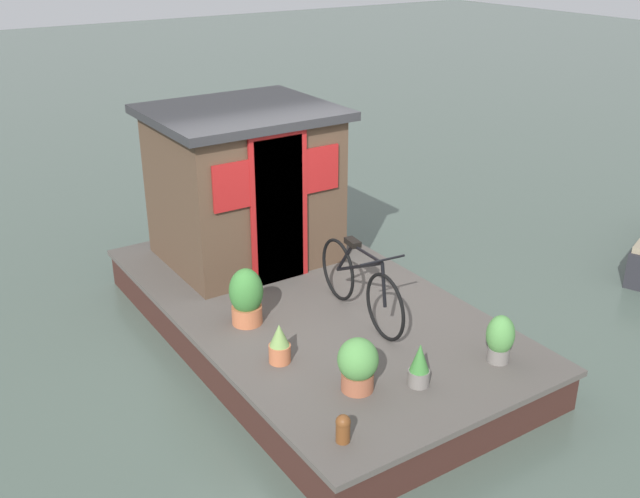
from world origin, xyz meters
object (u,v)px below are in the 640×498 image
(potted_plant_rosemary, at_px, (500,338))
(potted_plant_geranium, at_px, (246,297))
(bicycle, at_px, (360,284))
(houseboat_cabin, at_px, (244,184))
(potted_plant_mint, at_px, (280,344))
(mooring_bollard, at_px, (343,428))
(potted_plant_ivy, at_px, (358,364))
(potted_plant_fern, at_px, (419,366))

(potted_plant_rosemary, bearing_deg, potted_plant_geranium, 40.17)
(bicycle, bearing_deg, houseboat_cabin, 7.03)
(potted_plant_mint, xyz_separation_m, mooring_bollard, (-1.29, 0.17, -0.06))
(houseboat_cabin, xyz_separation_m, bicycle, (-2.04, -0.25, -0.56))
(potted_plant_rosemary, bearing_deg, mooring_bollard, 95.19)
(bicycle, bearing_deg, mooring_bollard, 140.29)
(bicycle, xyz_separation_m, potted_plant_rosemary, (-1.41, -0.59, -0.14))
(potted_plant_ivy, bearing_deg, potted_plant_rosemary, -104.11)
(mooring_bollard, bearing_deg, potted_plant_mint, -7.64)
(potted_plant_mint, bearing_deg, potted_plant_geranium, -6.43)
(potted_plant_fern, bearing_deg, potted_plant_rosemary, -96.92)
(potted_plant_rosemary, bearing_deg, bicycle, 22.68)
(potted_plant_mint, height_order, potted_plant_rosemary, potted_plant_rosemary)
(potted_plant_ivy, xyz_separation_m, mooring_bollard, (-0.52, 0.52, -0.13))
(potted_plant_mint, relative_size, mooring_bollard, 1.61)
(potted_plant_rosemary, relative_size, potted_plant_geranium, 0.78)
(potted_plant_geranium, height_order, mooring_bollard, potted_plant_geranium)
(potted_plant_geranium, distance_m, mooring_bollard, 2.14)
(potted_plant_rosemary, xyz_separation_m, potted_plant_fern, (0.11, 0.89, -0.05))
(potted_plant_rosemary, relative_size, potted_plant_ivy, 0.95)
(potted_plant_mint, height_order, potted_plant_ivy, potted_plant_ivy)
(potted_plant_ivy, relative_size, mooring_bollard, 2.04)
(bicycle, distance_m, potted_plant_mint, 1.20)
(potted_plant_rosemary, xyz_separation_m, mooring_bollard, (-0.17, 1.91, -0.11))
(potted_plant_ivy, bearing_deg, potted_plant_geranium, 9.02)
(potted_plant_mint, bearing_deg, potted_plant_fern, -140.00)
(potted_plant_rosemary, height_order, potted_plant_geranium, potted_plant_geranium)
(bicycle, relative_size, potted_plant_mint, 4.16)
(mooring_bollard, bearing_deg, houseboat_cabin, -16.40)
(potted_plant_rosemary, xyz_separation_m, potted_plant_ivy, (0.35, 1.39, 0.02))
(potted_plant_mint, bearing_deg, potted_plant_ivy, -155.74)
(potted_plant_rosemary, xyz_separation_m, potted_plant_geranium, (1.94, 1.64, 0.06))
(bicycle, relative_size, potted_plant_rosemary, 3.46)
(potted_plant_mint, bearing_deg, mooring_bollard, 172.36)
(potted_plant_geranium, bearing_deg, potted_plant_fern, -157.67)
(potted_plant_ivy, bearing_deg, houseboat_cabin, -10.00)
(potted_plant_mint, height_order, potted_plant_fern, potted_plant_fern)
(potted_plant_fern, height_order, mooring_bollard, potted_plant_fern)
(potted_plant_rosemary, bearing_deg, potted_plant_mint, 57.20)
(bicycle, height_order, potted_plant_rosemary, bicycle)
(bicycle, xyz_separation_m, potted_plant_fern, (-1.30, 0.30, -0.19))
(houseboat_cabin, distance_m, mooring_bollard, 3.86)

